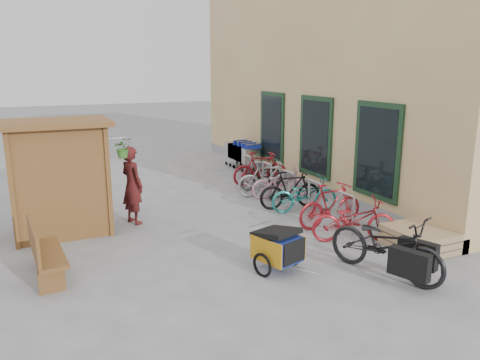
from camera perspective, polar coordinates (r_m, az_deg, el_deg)
name	(u,v)px	position (r m, az deg, el deg)	size (l,w,h in m)	color
ground	(249,248)	(9.24, 1.07, -8.33)	(80.00, 80.00, 0.00)	#98999B
building	(371,66)	(15.94, 15.69, 13.21)	(6.07, 13.00, 7.00)	#D4B77A
kiosk	(54,162)	(10.38, -21.72, 2.07)	(2.49, 1.65, 2.40)	brown
bike_rack	(289,184)	(12.14, 5.96, -0.50)	(0.05, 5.35, 0.86)	#A5A8AD
pallet_stack	(419,239)	(9.78, 20.99, -6.69)	(1.00, 1.20, 0.40)	tan
bench	(43,251)	(8.48, -22.88, -7.95)	(0.56, 1.54, 0.96)	brown
shopping_carts	(242,152)	(16.27, 0.19, 3.42)	(0.57, 1.91, 1.02)	silver
child_trailer	(278,246)	(8.17, 4.63, -8.02)	(0.89, 1.39, 0.80)	#1B3797
cargo_bike	(387,245)	(8.27, 17.51, -7.62)	(1.39, 2.21, 1.10)	black
person_kiosk	(132,185)	(10.73, -13.00, -0.63)	(0.64, 0.42, 1.76)	maroon
bike_0	(354,220)	(9.74, 13.69, -4.75)	(0.60, 1.71, 0.90)	maroon
bike_1	(331,205)	(10.48, 10.99, -3.03)	(0.47, 1.67, 1.00)	maroon
bike_2	(304,195)	(11.50, 7.86, -1.78)	(0.58, 1.65, 0.87)	#20817B
bike_3	(290,190)	(11.71, 6.16, -1.20)	(0.45, 1.61, 0.97)	black
bike_4	(280,183)	(12.63, 4.96, -0.42)	(0.55, 1.57, 0.82)	pink
bike_5	(267,179)	(12.77, 3.32, 0.16)	(0.47, 1.65, 0.99)	#9B9C9F
bike_6	(262,175)	(13.64, 2.64, 0.64)	(0.54, 1.54, 0.81)	black
bike_7	(260,169)	(13.93, 2.50, 1.37)	(0.48, 1.71, 1.03)	maroon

